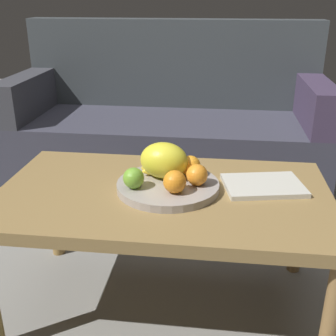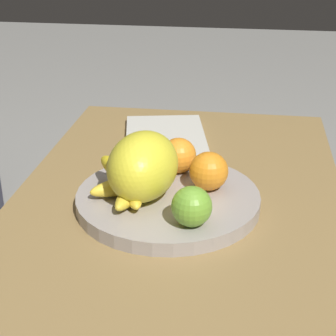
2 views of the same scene
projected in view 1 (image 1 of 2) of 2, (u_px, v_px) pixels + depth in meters
name	position (u px, v px, depth m)	size (l,w,h in m)	color
ground_plane	(164.00, 303.00, 1.53)	(8.00, 8.00, 0.00)	gray
coffee_table	(164.00, 205.00, 1.38)	(1.07, 0.61, 0.45)	olive
couch	(168.00, 131.00, 2.43)	(1.70, 0.70, 0.90)	#373744
fruit_bowl	(168.00, 186.00, 1.36)	(0.33, 0.33, 0.03)	#9C928C
melon_large_front	(164.00, 160.00, 1.38)	(0.16, 0.12, 0.12)	yellow
orange_front	(190.00, 166.00, 1.40)	(0.07, 0.07, 0.07)	orange
orange_left	(175.00, 182.00, 1.28)	(0.07, 0.07, 0.07)	orange
orange_right	(197.00, 175.00, 1.33)	(0.07, 0.07, 0.07)	orange
apple_front	(134.00, 178.00, 1.31)	(0.07, 0.07, 0.07)	#6DA631
banana_bunch	(165.00, 166.00, 1.41)	(0.17, 0.14, 0.06)	yellow
magazine	(263.00, 185.00, 1.38)	(0.25, 0.18, 0.02)	beige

